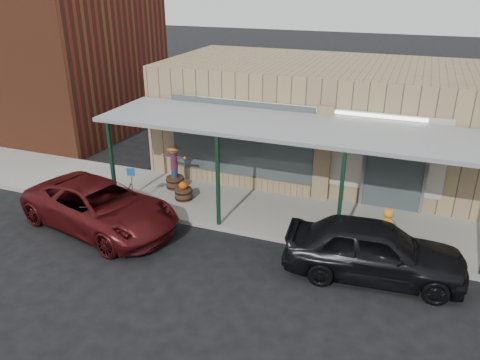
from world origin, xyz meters
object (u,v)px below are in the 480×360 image
at_px(barrel_scarecrow, 175,174).
at_px(handicap_sign, 132,181).
at_px(barrel_pumpkin, 184,193).
at_px(car_maroon, 100,206).
at_px(parked_sedan, 374,250).

relative_size(barrel_scarecrow, handicap_sign, 1.24).
bearing_deg(barrel_scarecrow, barrel_pumpkin, -58.73).
xyz_separation_m(barrel_scarecrow, barrel_pumpkin, (0.72, -0.74, -0.30)).
bearing_deg(barrel_pumpkin, car_maroon, -123.31).
bearing_deg(handicap_sign, parked_sedan, -25.91).
height_order(handicap_sign, car_maroon, handicap_sign).
xyz_separation_m(parked_sedan, car_maroon, (-8.07, -0.37, -0.05)).
bearing_deg(car_maroon, barrel_scarecrow, -2.27).
xyz_separation_m(barrel_pumpkin, parked_sedan, (6.49, -2.05, 0.38)).
bearing_deg(parked_sedan, barrel_pumpkin, 67.31).
xyz_separation_m(barrel_scarecrow, parked_sedan, (7.21, -2.79, 0.08)).
relative_size(barrel_pumpkin, parked_sedan, 0.15).
bearing_deg(parked_sedan, barrel_scarecrow, 63.65).
distance_m(barrel_pumpkin, handicap_sign, 1.78).
bearing_deg(barrel_pumpkin, handicap_sign, -145.45).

